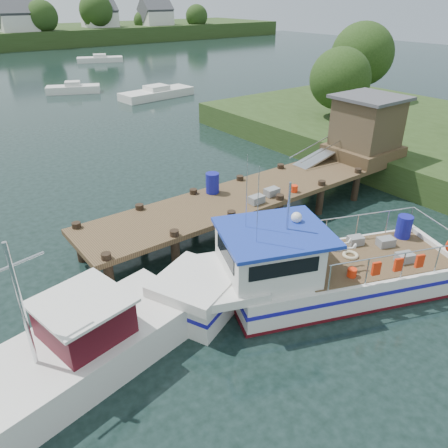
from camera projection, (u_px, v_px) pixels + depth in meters
ground_plane at (222, 231)px, 18.28m from camera, size 160.00×160.00×0.00m
dock at (331, 150)px, 20.69m from camera, size 16.60×3.00×4.78m
lobster_boat at (303, 273)px, 13.97m from camera, size 9.93×5.81×4.89m
work_boat at (57, 363)px, 10.84m from camera, size 8.34×3.86×4.36m
moored_far at (100, 59)px, 63.29m from camera, size 6.72×4.39×1.08m
moored_b at (73, 89)px, 43.50m from camera, size 5.38×3.63×1.13m
moored_c at (157, 93)px, 41.57m from camera, size 7.41×3.21×1.13m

